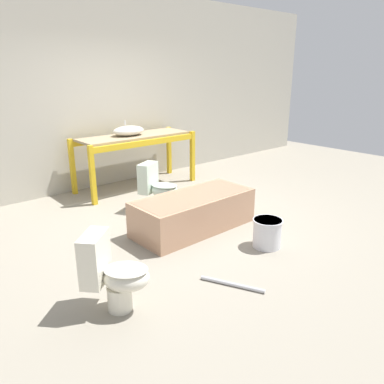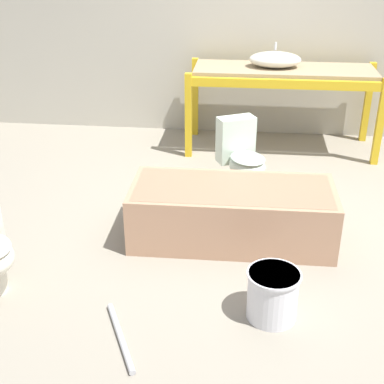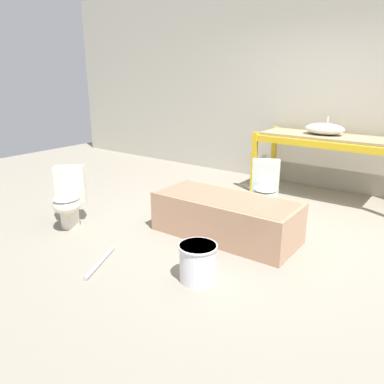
% 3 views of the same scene
% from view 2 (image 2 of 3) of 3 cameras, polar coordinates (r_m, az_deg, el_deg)
% --- Properties ---
extents(ground_plane, '(12.00, 12.00, 0.00)m').
position_cam_2_polar(ground_plane, '(4.60, 5.67, -2.62)').
color(ground_plane, gray).
extents(shelving_rack, '(2.02, 0.76, 0.90)m').
position_cam_2_polar(shelving_rack, '(5.86, 9.73, 11.70)').
color(shelving_rack, gold).
rests_on(shelving_rack, ground_plane).
extents(sink_basin, '(0.54, 0.37, 0.24)m').
position_cam_2_polar(sink_basin, '(5.82, 8.85, 13.79)').
color(sink_basin, silver).
rests_on(sink_basin, shelving_rack).
extents(bathtub_main, '(1.57, 0.69, 0.45)m').
position_cam_2_polar(bathtub_main, '(4.16, 4.29, -1.87)').
color(bathtub_main, tan).
rests_on(bathtub_main, ground_plane).
extents(toilet_near, '(0.53, 0.62, 0.68)m').
position_cam_2_polar(toilet_near, '(4.88, 5.36, 3.66)').
color(toilet_near, silver).
rests_on(toilet_near, ground_plane).
extents(bucket_white, '(0.34, 0.34, 0.33)m').
position_cam_2_polar(bucket_white, '(3.43, 8.60, -10.70)').
color(bucket_white, silver).
rests_on(bucket_white, ground_plane).
extents(loose_pipe, '(0.30, 0.58, 0.04)m').
position_cam_2_polar(loose_pipe, '(3.35, -7.64, -15.05)').
color(loose_pipe, '#B7B7BC').
rests_on(loose_pipe, ground_plane).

